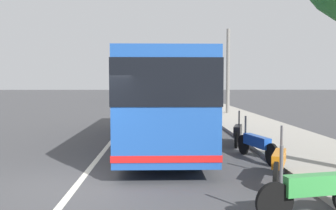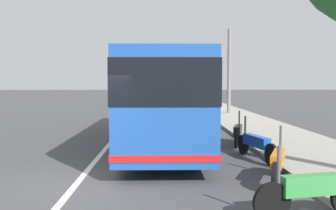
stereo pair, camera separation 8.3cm
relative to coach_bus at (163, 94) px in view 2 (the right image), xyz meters
name	(u,v)px [view 2 (the right image)]	position (x,y,z in m)	size (l,w,h in m)	color
ground_plane	(76,184)	(-5.92, 2.05, -1.88)	(220.00, 220.00, 0.00)	#424244
sidewalk_curb	(259,127)	(4.08, -4.87, -1.81)	(110.00, 3.60, 0.14)	#9E998E
lane_divider_line	(122,129)	(4.08, 2.05, -1.87)	(110.00, 0.16, 0.01)	silver
coach_bus	(163,94)	(0.00, 0.00, 0.00)	(12.12, 2.64, 3.21)	#1E4C9E
motorcycle_mid_row	(311,191)	(-8.14, -2.47, -1.39)	(0.51, 2.12, 1.29)	black
motorcycle_by_tree	(278,163)	(-5.90, -2.63, -1.41)	(2.03, 0.92, 1.28)	black
motorcycle_nearest_curb	(256,144)	(-3.34, -2.79, -1.40)	(2.35, 0.63, 1.27)	black
motorcycle_far_end	(238,133)	(-0.66, -2.81, -1.42)	(1.99, 0.66, 1.24)	black
car_behind_bus	(162,97)	(27.68, -0.09, -1.20)	(4.47, 1.80, 1.45)	silver
car_side_street	(129,96)	(29.80, 3.85, -1.15)	(4.36, 2.02, 1.56)	gray
car_oncoming	(134,95)	(36.57, 3.73, -1.22)	(3.98, 2.02, 1.40)	gray
utility_pole	(229,72)	(12.09, -4.85, 1.21)	(0.26, 0.26, 6.18)	slate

